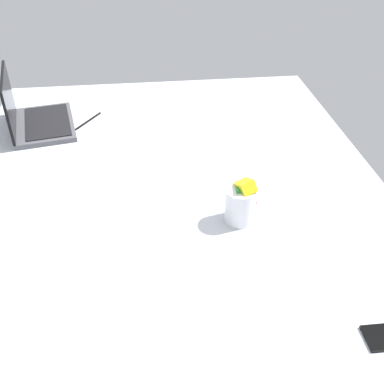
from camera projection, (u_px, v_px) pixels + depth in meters
bed_mattress at (174, 210)px, 153.54cm from camera, size 180.00×140.00×18.00cm
laptop at (35, 118)px, 179.69cm from camera, size 36.68×28.69×23.00cm
snack_cup at (241, 203)px, 131.91cm from camera, size 9.25×9.37×15.07cm
charger_cable at (88, 121)px, 186.45cm from camera, size 14.61×9.72×0.60cm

